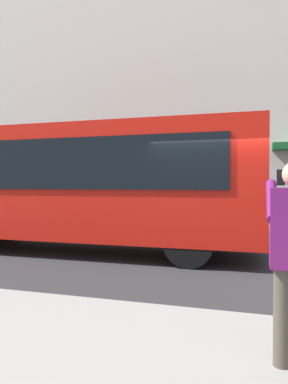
{
  "coord_description": "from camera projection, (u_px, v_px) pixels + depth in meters",
  "views": [
    {
      "loc": [
        -0.82,
        7.97,
        1.66
      ],
      "look_at": [
        1.67,
        -0.1,
        1.48
      ],
      "focal_mm": 34.67,
      "sensor_mm": 36.0,
      "label": 1
    }
  ],
  "objects": [
    {
      "name": "ground_plane",
      "position": [
        217.0,
        262.0,
        7.89
      ],
      "size": [
        60.0,
        60.0,
        0.0
      ],
      "primitive_type": "plane",
      "color": "#2B2B2D"
    },
    {
      "name": "building_facade_far",
      "position": [
        237.0,
        72.0,
        14.26
      ],
      "size": [
        28.0,
        1.55,
        12.0
      ],
      "color": "beige",
      "rests_on": "ground_plane"
    },
    {
      "name": "red_bus",
      "position": [
        77.0,
        183.0,
        9.23
      ],
      "size": [
        9.05,
        2.54,
        3.08
      ],
      "color": "red",
      "rests_on": "ground_plane"
    }
  ]
}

